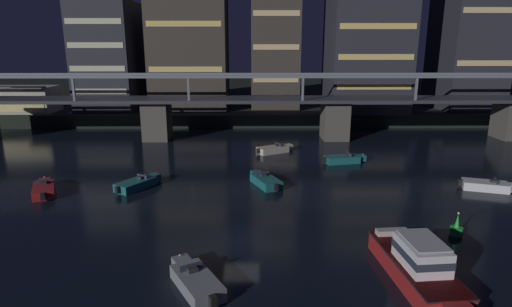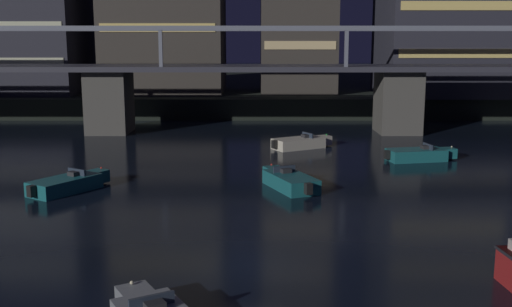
{
  "view_description": "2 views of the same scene",
  "coord_description": "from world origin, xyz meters",
  "px_view_note": "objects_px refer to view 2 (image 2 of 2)",
  "views": [
    {
      "loc": [
        0.71,
        -26.68,
        13.15
      ],
      "look_at": [
        1.21,
        14.39,
        2.58
      ],
      "focal_mm": 29.2,
      "sensor_mm": 36.0,
      "label": 1
    },
    {
      "loc": [
        0.21,
        -21.53,
        8.28
      ],
      "look_at": [
        0.06,
        9.23,
        2.51
      ],
      "focal_mm": 42.88,
      "sensor_mm": 36.0,
      "label": 2
    }
  ],
  "objects_px": {
    "speedboat_far_left": "(71,184)",
    "speedboat_far_center": "(292,181)",
    "river_bridge": "(257,86)",
    "speedboat_mid_left": "(422,155)",
    "tower_west_low": "(43,9)",
    "speedboat_near_center": "(304,143)"
  },
  "relations": [
    {
      "from": "speedboat_mid_left",
      "to": "speedboat_far_left",
      "type": "xyz_separation_m",
      "value": [
        -21.7,
        -8.71,
        0.0
      ]
    },
    {
      "from": "speedboat_far_left",
      "to": "speedboat_far_center",
      "type": "distance_m",
      "value": 12.28
    },
    {
      "from": "speedboat_far_center",
      "to": "speedboat_far_left",
      "type": "bearing_deg",
      "value": -176.59
    },
    {
      "from": "tower_west_low",
      "to": "speedboat_mid_left",
      "type": "xyz_separation_m",
      "value": [
        36.04,
        -29.96,
        -11.25
      ]
    },
    {
      "from": "speedboat_near_center",
      "to": "speedboat_mid_left",
      "type": "height_order",
      "value": "same"
    },
    {
      "from": "tower_west_low",
      "to": "speedboat_far_left",
      "type": "distance_m",
      "value": 42.76
    },
    {
      "from": "speedboat_near_center",
      "to": "speedboat_far_left",
      "type": "height_order",
      "value": "same"
    },
    {
      "from": "speedboat_near_center",
      "to": "speedboat_far_left",
      "type": "xyz_separation_m",
      "value": [
        -13.85,
        -13.6,
        0.0
      ]
    },
    {
      "from": "speedboat_mid_left",
      "to": "tower_west_low",
      "type": "bearing_deg",
      "value": 140.26
    },
    {
      "from": "tower_west_low",
      "to": "speedboat_far_center",
      "type": "distance_m",
      "value": 47.69
    },
    {
      "from": "tower_west_low",
      "to": "river_bridge",
      "type": "bearing_deg",
      "value": -34.63
    },
    {
      "from": "river_bridge",
      "to": "speedboat_mid_left",
      "type": "relative_size",
      "value": 16.0
    },
    {
      "from": "river_bridge",
      "to": "speedboat_near_center",
      "type": "distance_m",
      "value": 9.69
    },
    {
      "from": "tower_west_low",
      "to": "speedboat_near_center",
      "type": "relative_size",
      "value": 3.94
    },
    {
      "from": "tower_west_low",
      "to": "speedboat_far_center",
      "type": "bearing_deg",
      "value": -54.98
    },
    {
      "from": "speedboat_near_center",
      "to": "speedboat_far_center",
      "type": "xyz_separation_m",
      "value": [
        -1.59,
        -12.87,
        0.0
      ]
    },
    {
      "from": "tower_west_low",
      "to": "speedboat_far_center",
      "type": "xyz_separation_m",
      "value": [
        26.6,
        -37.95,
        -11.25
      ]
    },
    {
      "from": "river_bridge",
      "to": "speedboat_near_center",
      "type": "bearing_deg",
      "value": -65.78
    },
    {
      "from": "speedboat_far_left",
      "to": "speedboat_far_center",
      "type": "relative_size",
      "value": 0.95
    },
    {
      "from": "speedboat_mid_left",
      "to": "speedboat_far_left",
      "type": "relative_size",
      "value": 1.09
    },
    {
      "from": "speedboat_far_center",
      "to": "tower_west_low",
      "type": "bearing_deg",
      "value": 125.02
    },
    {
      "from": "speedboat_far_left",
      "to": "speedboat_far_center",
      "type": "xyz_separation_m",
      "value": [
        12.26,
        0.73,
        0.0
      ]
    }
  ]
}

